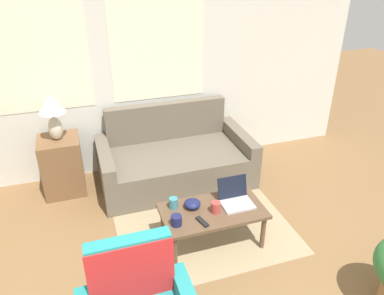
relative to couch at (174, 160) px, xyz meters
name	(u,v)px	position (x,y,z in m)	size (l,w,h in m)	color
wall_back	(108,69)	(-0.63, 0.48, 1.05)	(6.30, 0.06, 2.60)	silver
rug	(193,208)	(0.02, -0.65, -0.25)	(1.71, 2.05, 0.01)	#9E8966
couch	(174,160)	(0.00, 0.00, 0.00)	(1.77, 0.93, 0.87)	#665B4C
side_table	(62,165)	(-1.28, 0.15, 0.08)	(0.44, 0.44, 0.67)	brown
table_lamp	(52,111)	(-1.28, 0.15, 0.75)	(0.28, 0.28, 0.51)	beige
coffee_table	(213,214)	(0.02, -1.22, 0.09)	(0.95, 0.52, 0.39)	brown
laptop	(235,198)	(0.27, -1.18, 0.19)	(0.29, 0.27, 0.23)	#B7B7BC
cup_navy	(176,220)	(-0.35, -1.32, 0.18)	(0.10, 0.10, 0.09)	#191E4C
cup_yellow	(216,207)	(0.04, -1.26, 0.19)	(0.09, 0.09, 0.11)	#B23D38
cup_white	(173,203)	(-0.31, -1.08, 0.19)	(0.08, 0.08, 0.10)	teal
snack_bowl	(192,204)	(-0.14, -1.13, 0.17)	(0.15, 0.15, 0.08)	#191E4C
tv_remote	(202,222)	(-0.13, -1.36, 0.14)	(0.08, 0.16, 0.02)	black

